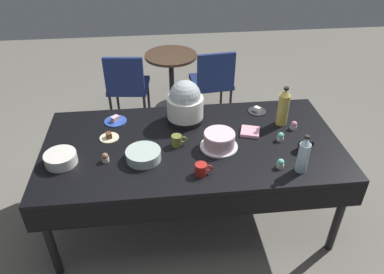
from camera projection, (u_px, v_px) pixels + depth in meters
The scene contains 22 objects.
ground at pixel (192, 213), 3.16m from camera, with size 9.00×9.00×0.00m, color slate.
potluck_table at pixel (192, 149), 2.77m from camera, with size 2.20×1.10×0.75m.
frosted_layer_cake at pixel (219, 140), 2.65m from camera, with size 0.28×0.28×0.12m.
slow_cooker at pixel (185, 103), 2.89m from camera, with size 0.30×0.30×0.35m.
glass_salad_bowl at pixel (143, 155), 2.55m from camera, with size 0.24×0.24×0.07m, color #B2C6BC.
ceramic_snack_bowl at pixel (61, 158), 2.51m from camera, with size 0.22×0.22×0.08m, color silver.
dessert_plate_cream at pixel (109, 137), 2.77m from camera, with size 0.15×0.15×0.05m.
dessert_plate_cobalt at pixel (115, 120), 2.96m from camera, with size 0.18×0.18×0.05m.
dessert_plate_charcoal at pixel (257, 111), 3.09m from camera, with size 0.15×0.15×0.04m.
cupcake_cocoa at pixel (280, 164), 2.48m from camera, with size 0.05×0.05×0.07m.
cupcake_berry at pixel (294, 125), 2.86m from camera, with size 0.05×0.05×0.07m.
cupcake_mint at pixel (281, 137), 2.74m from camera, with size 0.05×0.05×0.07m.
cupcake_vanilla at pixel (105, 158), 2.53m from camera, with size 0.05×0.05×0.07m.
soda_bottle_water at pixel (303, 155), 2.40m from camera, with size 0.07×0.07×0.28m.
soda_bottle_ginger_ale at pixel (283, 107), 2.86m from camera, with size 0.09×0.09×0.32m.
coffee_mug_red at pixel (201, 169), 2.41m from camera, with size 0.12×0.08×0.08m.
coffee_mug_olive at pixel (177, 140), 2.68m from camera, with size 0.12×0.08×0.08m.
coffee_mug_black at pixel (304, 145), 2.64m from camera, with size 0.11×0.08×0.08m.
paper_napkin_stack at pixel (250, 132), 2.83m from camera, with size 0.14×0.14×0.02m, color pink.
maroon_chair_left at pixel (127, 84), 4.10m from camera, with size 0.49×0.49×0.85m.
maroon_chair_right at pixel (213, 79), 4.18m from camera, with size 0.48×0.48×0.85m.
round_cafe_table at pixel (171, 72), 4.32m from camera, with size 0.60×0.60×0.72m.
Camera 1 is at (-0.24, -2.20, 2.35)m, focal length 34.41 mm.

